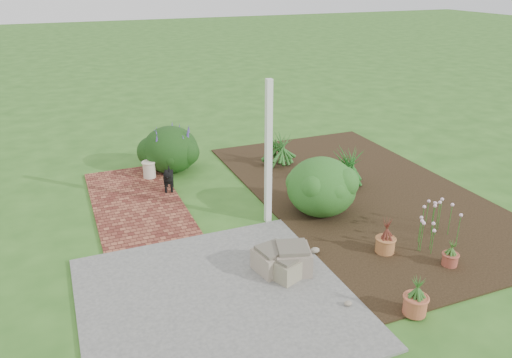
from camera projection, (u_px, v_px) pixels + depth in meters
name	position (u px, v px, depth m)	size (l,w,h in m)	color
ground	(254.00, 227.00, 8.56)	(80.00, 80.00, 0.00)	#2E5E1D
concrete_patio	(216.00, 300.00, 6.62)	(3.50, 3.50, 0.04)	#595A57
brick_path	(136.00, 201.00, 9.45)	(1.60, 3.50, 0.04)	#5A231C
garden_bed	(362.00, 192.00, 9.85)	(4.00, 7.00, 0.03)	black
veranda_post	(268.00, 154.00, 8.27)	(0.10, 0.10, 2.50)	white
stone_trough_near	(286.00, 268.00, 7.05)	(0.43, 0.43, 0.29)	gray
stone_trough_mid	(273.00, 260.00, 7.19)	(0.47, 0.47, 0.31)	gray
stone_trough_far	(292.00, 260.00, 7.19)	(0.51, 0.51, 0.34)	#7C705D
black_dog	(168.00, 177.00, 9.75)	(0.27, 0.55, 0.48)	black
cream_ceramic_urn	(149.00, 170.00, 10.43)	(0.26, 0.26, 0.35)	beige
evergreen_shrub	(322.00, 185.00, 8.81)	(1.24, 1.24, 1.05)	#1E420E
agapanthus_clump_back	(347.00, 164.00, 9.99)	(1.01, 1.01, 0.91)	#0C4215
agapanthus_clump_front	(278.00, 146.00, 11.04)	(0.99, 0.99, 0.88)	#0D3A12
pink_flower_patch	(431.00, 219.00, 8.05)	(1.01, 1.01, 0.65)	#113D0F
terracotta_pot_bronze	(385.00, 245.00, 7.69)	(0.29, 0.29, 0.24)	#AE6C3B
terracotta_pot_small_left	(450.00, 259.00, 7.36)	(0.23, 0.23, 0.19)	#9C4634
terracotta_pot_small_right	(415.00, 305.00, 6.30)	(0.29, 0.29, 0.25)	#AE573B
purple_flowering_bush	(170.00, 148.00, 10.77)	(1.20, 1.20, 1.02)	black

